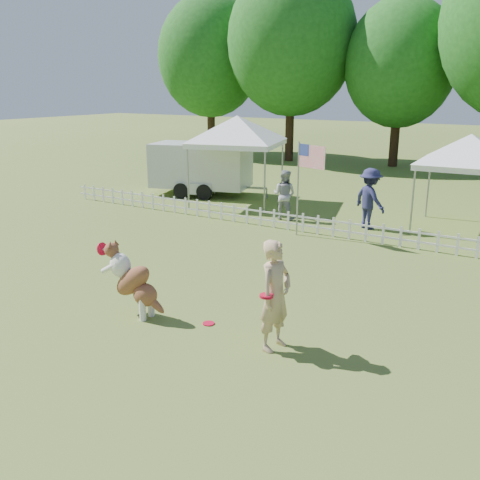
{
  "coord_description": "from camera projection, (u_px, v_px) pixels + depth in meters",
  "views": [
    {
      "loc": [
        5.46,
        -7.54,
        4.34
      ],
      "look_at": [
        -0.43,
        2.0,
        1.1
      ],
      "focal_mm": 40.0,
      "sensor_mm": 36.0,
      "label": 1
    }
  ],
  "objects": [
    {
      "name": "ground",
      "position": [
        204.0,
        324.0,
        10.12
      ],
      "size": [
        120.0,
        120.0,
        0.0
      ],
      "primitive_type": "plane",
      "color": "#3F571B",
      "rests_on": "ground"
    },
    {
      "name": "picket_fence",
      "position": [
        341.0,
        228.0,
        15.76
      ],
      "size": [
        22.0,
        0.08,
        0.6
      ],
      "primitive_type": null,
      "color": "silver",
      "rests_on": "ground"
    },
    {
      "name": "handler",
      "position": [
        275.0,
        295.0,
        8.94
      ],
      "size": [
        0.55,
        0.76,
        1.92
      ],
      "primitive_type": "imported",
      "rotation": [
        0.0,
        0.0,
        1.43
      ],
      "color": "tan",
      "rests_on": "ground"
    },
    {
      "name": "dog",
      "position": [
        134.0,
        281.0,
        10.32
      ],
      "size": [
        1.38,
        0.48,
        1.42
      ],
      "primitive_type": null,
      "rotation": [
        0.0,
        0.0,
        0.02
      ],
      "color": "brown",
      "rests_on": "ground"
    },
    {
      "name": "frisbee_on_turf",
      "position": [
        209.0,
        323.0,
        10.12
      ],
      "size": [
        0.24,
        0.24,
        0.02
      ],
      "primitive_type": "cylinder",
      "rotation": [
        0.0,
        0.0,
        -0.07
      ],
      "color": "red",
      "rests_on": "ground"
    },
    {
      "name": "canopy_tent_left",
      "position": [
        237.0,
        161.0,
        20.2
      ],
      "size": [
        3.82,
        3.82,
        3.22
      ],
      "primitive_type": null,
      "rotation": [
        0.0,
        0.0,
        0.26
      ],
      "color": "white",
      "rests_on": "ground"
    },
    {
      "name": "canopy_tent_right",
      "position": [
        466.0,
        184.0,
        16.33
      ],
      "size": [
        2.95,
        2.95,
        2.9
      ],
      "primitive_type": null,
      "rotation": [
        0.0,
        0.0,
        0.05
      ],
      "color": "white",
      "rests_on": "ground"
    },
    {
      "name": "cargo_trailer",
      "position": [
        201.0,
        169.0,
        21.93
      ],
      "size": [
        5.28,
        3.38,
        2.15
      ],
      "primitive_type": null,
      "rotation": [
        0.0,
        0.0,
        0.27
      ],
      "color": "silver",
      "rests_on": "ground"
    },
    {
      "name": "flag_pole",
      "position": [
        298.0,
        189.0,
        15.8
      ],
      "size": [
        1.05,
        0.45,
        2.8
      ],
      "primitive_type": null,
      "rotation": [
        0.0,
        0.0,
        -0.33
      ],
      "color": "gray",
      "rests_on": "ground"
    },
    {
      "name": "spectator_a",
      "position": [
        284.0,
        195.0,
        17.89
      ],
      "size": [
        0.83,
        0.66,
        1.67
      ],
      "primitive_type": "imported",
      "rotation": [
        0.0,
        0.0,
        3.18
      ],
      "color": "#9B9CA1",
      "rests_on": "ground"
    },
    {
      "name": "spectator_b",
      "position": [
        370.0,
        199.0,
        16.65
      ],
      "size": [
        1.42,
        1.25,
        1.91
      ],
      "primitive_type": "imported",
      "rotation": [
        0.0,
        0.0,
        2.59
      ],
      "color": "#212247",
      "rests_on": "ground"
    },
    {
      "name": "tree_far_left",
      "position": [
        210.0,
        67.0,
        34.15
      ],
      "size": [
        6.6,
        6.6,
        11.0
      ],
      "primitive_type": null,
      "color": "#194E16",
      "rests_on": "ground"
    },
    {
      "name": "tree_left",
      "position": [
        291.0,
        56.0,
        30.58
      ],
      "size": [
        7.4,
        7.4,
        12.0
      ],
      "primitive_type": null,
      "color": "#194E16",
      "rests_on": "ground"
    },
    {
      "name": "tree_center_left",
      "position": [
        400.0,
        75.0,
        28.67
      ],
      "size": [
        6.0,
        6.0,
        9.8
      ],
      "primitive_type": null,
      "color": "#194E16",
      "rests_on": "ground"
    }
  ]
}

